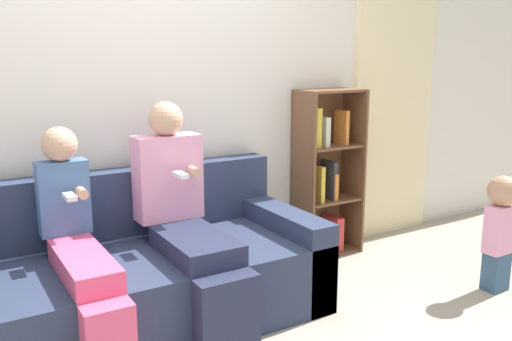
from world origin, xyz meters
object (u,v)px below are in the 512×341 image
at_px(couch, 141,276).
at_px(child_seated, 80,245).
at_px(adult_seated, 186,215).
at_px(toddler_standing, 500,224).
at_px(bookshelf, 324,176).

distance_m(couch, child_seated, 0.46).
bearing_deg(adult_seated, toddler_standing, -20.25).
relative_size(adult_seated, toddler_standing, 1.63).
height_order(adult_seated, child_seated, adult_seated).
height_order(couch, child_seated, child_seated).
xyz_separation_m(couch, child_seated, (-0.34, -0.12, 0.28)).
relative_size(adult_seated, child_seated, 1.10).
xyz_separation_m(adult_seated, toddler_standing, (1.79, -0.66, -0.16)).
bearing_deg(toddler_standing, child_seated, 165.08).
relative_size(adult_seated, bookshelf, 0.99).
bearing_deg(adult_seated, bookshelf, 18.82).
relative_size(child_seated, bookshelf, 0.90).
bearing_deg(child_seated, couch, 20.32).
height_order(couch, toddler_standing, couch).
distance_m(toddler_standing, bookshelf, 1.22).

